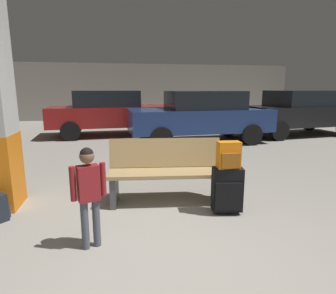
{
  "coord_description": "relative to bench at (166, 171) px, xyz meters",
  "views": [
    {
      "loc": [
        -0.52,
        -2.26,
        1.6
      ],
      "look_at": [
        0.15,
        1.3,
        0.85
      ],
      "focal_mm": 30.75,
      "sensor_mm": 36.0,
      "label": 1
    }
  ],
  "objects": [
    {
      "name": "ground_plane",
      "position": [
        -0.17,
        2.42,
        -0.49
      ],
      "size": [
        18.0,
        18.0,
        0.1
      ],
      "primitive_type": "cube",
      "color": "gray"
    },
    {
      "name": "garage_back_wall",
      "position": [
        -0.17,
        11.28,
        0.96
      ],
      "size": [
        18.0,
        0.12,
        2.8
      ],
      "primitive_type": "cube",
      "color": "gray",
      "rests_on": "ground_plane"
    },
    {
      "name": "bench",
      "position": [
        0.0,
        0.0,
        0.0
      ],
      "size": [
        1.65,
        0.71,
        0.89
      ],
      "color": "tan",
      "rests_on": "ground_plane"
    },
    {
      "name": "suitcase",
      "position": [
        0.7,
        -0.55,
        -0.12
      ],
      "size": [
        0.41,
        0.29,
        0.6
      ],
      "color": "black",
      "rests_on": "ground_plane"
    },
    {
      "name": "backpack_bright",
      "position": [
        0.7,
        -0.55,
        0.33
      ],
      "size": [
        0.29,
        0.21,
        0.34
      ],
      "color": "orange",
      "rests_on": "suitcase"
    },
    {
      "name": "child",
      "position": [
        -0.96,
        -1.06,
        0.2
      ],
      "size": [
        0.34,
        0.2,
        1.04
      ],
      "color": "#4C5160",
      "rests_on": "ground_plane"
    },
    {
      "name": "parked_car_far",
      "position": [
        -0.8,
        6.15,
        0.36
      ],
      "size": [
        4.18,
        1.95,
        1.51
      ],
      "color": "maroon",
      "rests_on": "ground_plane"
    },
    {
      "name": "parked_car_near",
      "position": [
        1.82,
        4.37,
        0.36
      ],
      "size": [
        4.16,
        1.92,
        1.51
      ],
      "color": "navy",
      "rests_on": "ground_plane"
    },
    {
      "name": "parked_car_side",
      "position": [
        5.53,
        5.05,
        0.36
      ],
      "size": [
        4.26,
        2.13,
        1.51
      ],
      "color": "black",
      "rests_on": "ground_plane"
    }
  ]
}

